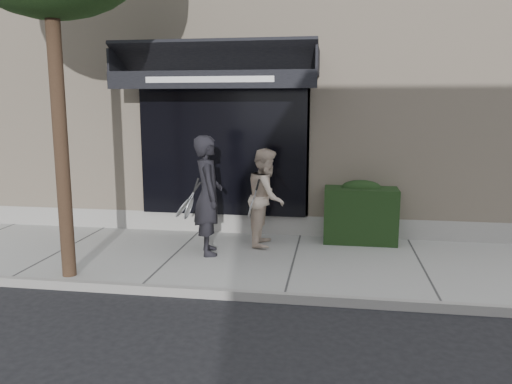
# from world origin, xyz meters

# --- Properties ---
(ground) EXTENTS (80.00, 80.00, 0.00)m
(ground) POSITION_xyz_m (0.00, 0.00, 0.00)
(ground) COLOR black
(ground) RESTS_ON ground
(sidewalk) EXTENTS (20.00, 3.00, 0.12)m
(sidewalk) POSITION_xyz_m (0.00, 0.00, 0.06)
(sidewalk) COLOR #989993
(sidewalk) RESTS_ON ground
(curb) EXTENTS (20.00, 0.10, 0.14)m
(curb) POSITION_xyz_m (0.00, -1.55, 0.07)
(curb) COLOR gray
(curb) RESTS_ON ground
(building_facade) EXTENTS (14.30, 8.04, 5.64)m
(building_facade) POSITION_xyz_m (-0.01, 4.96, 2.74)
(building_facade) COLOR beige
(building_facade) RESTS_ON ground
(hedge) EXTENTS (1.30, 0.70, 1.14)m
(hedge) POSITION_xyz_m (1.10, 1.25, 0.66)
(hedge) COLOR black
(hedge) RESTS_ON sidewalk
(pedestrian_front) EXTENTS (0.78, 0.95, 1.99)m
(pedestrian_front) POSITION_xyz_m (-1.45, 0.10, 1.11)
(pedestrian_front) COLOR black
(pedestrian_front) RESTS_ON sidewalk
(pedestrian_back) EXTENTS (0.66, 0.85, 1.73)m
(pedestrian_back) POSITION_xyz_m (-0.57, 0.79, 0.98)
(pedestrian_back) COLOR beige
(pedestrian_back) RESTS_ON sidewalk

